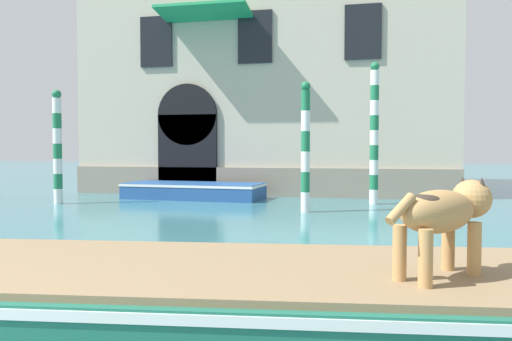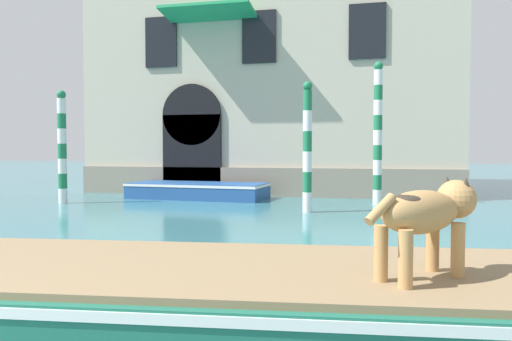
# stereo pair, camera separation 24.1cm
# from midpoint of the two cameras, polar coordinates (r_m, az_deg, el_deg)

# --- Properties ---
(boat_foreground) EXTENTS (8.55, 3.27, 0.63)m
(boat_foreground) POSITION_cam_midpoint_polar(r_m,az_deg,el_deg) (4.74, -6.97, -14.04)
(boat_foreground) COLOR #1E6651
(boat_foreground) RESTS_ON ground_plane
(dog_on_deck) EXTENTS (0.93, 0.96, 0.82)m
(dog_on_deck) POSITION_cam_midpoint_polar(r_m,az_deg,el_deg) (4.35, 19.30, -4.55)
(dog_on_deck) COLOR tan
(dog_on_deck) RESTS_ON boat_foreground
(boat_moored_near_palazzo) EXTENTS (4.77, 2.12, 0.53)m
(boat_moored_near_palazzo) POSITION_cam_midpoint_polar(r_m,az_deg,el_deg) (17.03, -7.51, -2.25)
(boat_moored_near_palazzo) COLOR #234C8C
(boat_moored_near_palazzo) RESTS_ON ground_plane
(mooring_pole_0) EXTENTS (0.27, 0.27, 3.47)m
(mooring_pole_0) POSITION_cam_midpoint_polar(r_m,az_deg,el_deg) (16.40, -22.14, 2.58)
(mooring_pole_0) COLOR white
(mooring_pole_0) RESTS_ON ground_plane
(mooring_pole_1) EXTENTS (0.27, 0.27, 4.29)m
(mooring_pole_1) POSITION_cam_midpoint_polar(r_m,az_deg,el_deg) (15.46, 12.93, 4.22)
(mooring_pole_1) COLOR white
(mooring_pole_1) RESTS_ON ground_plane
(mooring_pole_2) EXTENTS (0.25, 0.25, 3.45)m
(mooring_pole_2) POSITION_cam_midpoint_polar(r_m,az_deg,el_deg) (13.22, 5.16, 2.75)
(mooring_pole_2) COLOR white
(mooring_pole_2) RESTS_ON ground_plane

